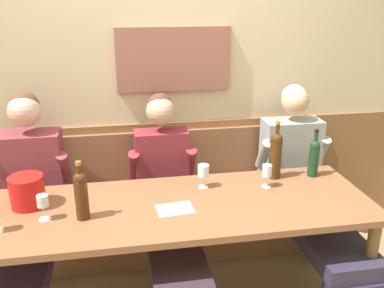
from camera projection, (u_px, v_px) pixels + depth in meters
The scene contains 15 objects.
room_wall_back at pixel (158, 69), 3.09m from camera, with size 6.80×0.12×2.80m.
wood_wainscot_panel at pixel (162, 182), 3.35m from camera, with size 6.80×0.03×1.00m, color brown.
wall_bench at pixel (166, 219), 3.23m from camera, with size 2.64×0.42×0.94m.
dining_table at pixel (177, 216), 2.48m from camera, with size 2.34×0.78×0.76m.
person_right_seat at pixel (27, 206), 2.66m from camera, with size 0.52×1.23×1.32m.
person_center_right_seat at pixel (168, 201), 2.78m from camera, with size 0.49×1.21×1.28m.
person_left_seat at pixel (307, 188), 2.96m from camera, with size 0.54×1.21×1.30m.
ice_bucket at pixel (27, 191), 2.41m from camera, with size 0.20×0.20×0.19m, color red.
wine_bottle_clear_water at pixel (276, 154), 2.76m from camera, with size 0.08×0.08×0.40m.
wine_bottle_green_tall at pixel (81, 194), 2.26m from camera, with size 0.07×0.07×0.34m.
wine_bottle_amber_mid at pixel (314, 156), 2.80m from camera, with size 0.07×0.07×0.33m.
wine_glass_mid_left at pixel (267, 172), 2.64m from camera, with size 0.06×0.06×0.15m.
wine_glass_right_end at pixel (43, 202), 2.26m from camera, with size 0.07×0.07×0.15m.
wine_glass_left_end at pixel (203, 171), 2.64m from camera, with size 0.07×0.07×0.15m.
tasting_sheet_left_guest at pixel (175, 209), 2.40m from camera, with size 0.21×0.15×0.00m, color white.
Camera 1 is at (-0.29, -2.00, 1.93)m, focal length 38.97 mm.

